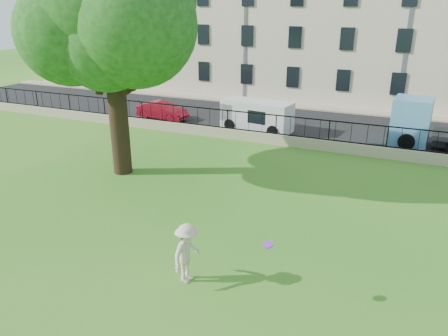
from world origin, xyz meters
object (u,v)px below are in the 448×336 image
at_px(tree, 108,9).
at_px(frisbee, 268,245).
at_px(red_sedan, 162,111).
at_px(man, 187,253).
at_px(white_van, 257,116).

relative_size(tree, frisbee, 40.60).
xyz_separation_m(frisbee, red_sedan, (-12.97, 16.13, -1.14)).
relative_size(frisbee, red_sedan, 0.07).
bearing_deg(frisbee, red_sedan, 128.81).
bearing_deg(man, red_sedan, 38.45).
bearing_deg(red_sedan, tree, -155.80).
distance_m(frisbee, white_van, 17.23).
bearing_deg(man, white_van, 17.80).
relative_size(red_sedan, white_van, 0.83).
bearing_deg(frisbee, man, -179.55).
distance_m(tree, white_van, 12.04).
relative_size(tree, white_van, 2.47).
relative_size(tree, red_sedan, 2.97).
bearing_deg(tree, red_sedan, 109.88).
bearing_deg(tree, white_van, 69.71).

